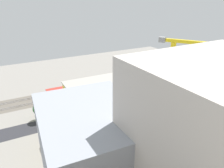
% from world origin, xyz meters
% --- Properties ---
extents(ground_plane, '(185.01, 185.01, 0.00)m').
position_xyz_m(ground_plane, '(0.00, 0.00, 0.00)').
color(ground_plane, gray).
rests_on(ground_plane, ground).
extents(rail_bed, '(115.92, 16.70, 0.01)m').
position_xyz_m(rail_bed, '(0.00, -20.49, 0.00)').
color(rail_bed, '#665E54').
rests_on(rail_bed, ground).
extents(street_asphalt, '(115.81, 11.67, 0.01)m').
position_xyz_m(street_asphalt, '(0.00, 3.97, 0.00)').
color(street_asphalt, '#2D2D33').
rests_on(street_asphalt, ground).
extents(track_rails, '(115.60, 10.27, 0.12)m').
position_xyz_m(track_rails, '(0.00, -20.49, 0.18)').
color(track_rails, '#9E9EA8').
rests_on(track_rails, ground).
extents(platform_canopy_near, '(64.77, 6.03, 4.28)m').
position_xyz_m(platform_canopy_near, '(-0.70, -12.69, 4.07)').
color(platform_canopy_near, '#A82D23').
rests_on(platform_canopy_near, ground).
extents(platform_canopy_far, '(51.80, 6.27, 4.66)m').
position_xyz_m(platform_canopy_far, '(4.90, -18.80, 4.40)').
color(platform_canopy_far, '#B73328').
rests_on(platform_canopy_far, ground).
extents(locomotive, '(13.89, 3.19, 5.20)m').
position_xyz_m(locomotive, '(-29.00, -23.51, 1.88)').
color(locomotive, black).
rests_on(locomotive, ground).
extents(passenger_coach, '(16.89, 3.21, 5.74)m').
position_xyz_m(passenger_coach, '(-52.59, -23.51, 3.02)').
color(passenger_coach, black).
rests_on(passenger_coach, ground).
extents(parked_car_0, '(4.83, 2.17, 1.57)m').
position_xyz_m(parked_car_0, '(-29.52, 7.37, 0.70)').
color(parked_car_0, black).
rests_on(parked_car_0, ground).
extents(parked_car_1, '(4.22, 1.92, 1.68)m').
position_xyz_m(parked_car_1, '(-21.86, 6.90, 0.74)').
color(parked_car_1, black).
rests_on(parked_car_1, ground).
extents(parked_car_2, '(4.61, 2.00, 1.61)m').
position_xyz_m(parked_car_2, '(-13.75, 7.41, 0.73)').
color(parked_car_2, black).
rests_on(parked_car_2, ground).
extents(parked_car_3, '(4.75, 1.96, 1.73)m').
position_xyz_m(parked_car_3, '(-6.61, 7.36, 0.76)').
color(parked_car_3, black).
rests_on(parked_car_3, ground).
extents(parked_car_4, '(4.10, 1.85, 1.82)m').
position_xyz_m(parked_car_4, '(1.55, 7.23, 0.80)').
color(parked_car_4, black).
rests_on(parked_car_4, ground).
extents(parked_car_5, '(4.20, 1.87, 1.70)m').
position_xyz_m(parked_car_5, '(8.89, 7.23, 0.75)').
color(parked_car_5, black).
rests_on(parked_car_5, ground).
extents(parked_car_6, '(4.14, 1.82, 1.77)m').
position_xyz_m(parked_car_6, '(16.54, 7.05, 0.78)').
color(parked_car_6, black).
rests_on(parked_car_6, ground).
extents(parked_car_7, '(4.58, 2.16, 1.67)m').
position_xyz_m(parked_car_7, '(23.73, 7.52, 0.75)').
color(parked_car_7, black).
rests_on(parked_car_7, ground).
extents(construction_building, '(38.94, 18.03, 20.90)m').
position_xyz_m(construction_building, '(11.43, 22.12, 10.45)').
color(construction_building, yellow).
rests_on(construction_building, ground).
extents(construction_roof_slab, '(39.55, 18.65, 0.40)m').
position_xyz_m(construction_roof_slab, '(11.43, 22.12, 21.10)').
color(construction_roof_slab, '#ADA89E').
rests_on(construction_roof_slab, construction_building).
extents(tower_crane, '(14.87, 21.61, 33.93)m').
position_xyz_m(tower_crane, '(-12.16, 22.90, 19.92)').
color(tower_crane, gray).
rests_on(tower_crane, ground).
extents(box_truck_0, '(10.00, 3.06, 3.66)m').
position_xyz_m(box_truck_0, '(7.10, 6.73, 1.80)').
color(box_truck_0, black).
rests_on(box_truck_0, ground).
extents(box_truck_1, '(9.20, 3.64, 3.56)m').
position_xyz_m(box_truck_1, '(1.29, 7.72, 1.73)').
color(box_truck_1, black).
rests_on(box_truck_1, ground).
extents(street_tree_0, '(4.42, 4.42, 6.29)m').
position_xyz_m(street_tree_0, '(-4.72, -0.84, 4.07)').
color(street_tree_0, brown).
rests_on(street_tree_0, ground).
extents(street_tree_1, '(5.66, 5.66, 8.65)m').
position_xyz_m(street_tree_1, '(10.27, -1.79, 5.79)').
color(street_tree_1, brown).
rests_on(street_tree_1, ground).
extents(street_tree_2, '(5.14, 5.14, 7.99)m').
position_xyz_m(street_tree_2, '(37.56, -1.30, 5.40)').
color(street_tree_2, brown).
rests_on(street_tree_2, ground).
extents(street_tree_3, '(4.68, 4.68, 7.90)m').
position_xyz_m(street_tree_3, '(-25.13, -2.00, 5.53)').
color(street_tree_3, brown).
rests_on(street_tree_3, ground).
extents(street_tree_4, '(6.03, 6.03, 8.12)m').
position_xyz_m(street_tree_4, '(-4.38, -1.63, 5.08)').
color(street_tree_4, brown).
rests_on(street_tree_4, ground).
extents(street_tree_5, '(4.50, 4.50, 6.51)m').
position_xyz_m(street_tree_5, '(-6.44, -2.01, 4.24)').
color(street_tree_5, brown).
rests_on(street_tree_5, ground).
extents(traffic_light, '(0.50, 0.36, 6.02)m').
position_xyz_m(traffic_light, '(19.01, 8.17, 4.03)').
color(traffic_light, '#333333').
rests_on(traffic_light, ground).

